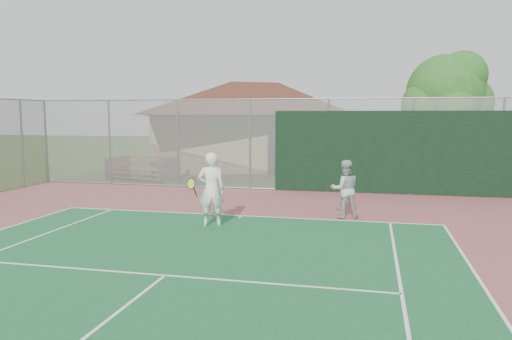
{
  "coord_description": "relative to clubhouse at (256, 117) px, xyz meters",
  "views": [
    {
      "loc": [
        3.57,
        -1.74,
        2.91
      ],
      "look_at": [
        0.76,
        10.39,
        1.52
      ],
      "focal_mm": 35.0,
      "sensor_mm": 36.0,
      "label": 1
    }
  ],
  "objects": [
    {
      "name": "back_fence",
      "position": [
        4.94,
        -8.91,
        -1.13
      ],
      "size": [
        20.08,
        0.11,
        3.53
      ],
      "color": "gray",
      "rests_on": "ground"
    },
    {
      "name": "bleachers",
      "position": [
        -3.64,
        -6.98,
        -2.27
      ],
      "size": [
        3.02,
        2.16,
        1.0
      ],
      "rotation": [
        0.0,
        0.0,
        -0.26
      ],
      "color": "#AA4327",
      "rests_on": "ground"
    },
    {
      "name": "player_grey_back",
      "position": [
        5.71,
        -13.64,
        -1.98
      ],
      "size": [
        0.94,
        0.82,
        1.63
      ],
      "rotation": [
        0.0,
        0.0,
        3.43
      ],
      "color": "#B2B6B8",
      "rests_on": "ground"
    },
    {
      "name": "tree",
      "position": [
        9.71,
        -3.47,
        0.97
      ],
      "size": [
        4.11,
        3.89,
        5.73
      ],
      "color": "#372614",
      "rests_on": "ground"
    },
    {
      "name": "clubhouse",
      "position": [
        0.0,
        0.0,
        0.0
      ],
      "size": [
        15.09,
        12.85,
        5.51
      ],
      "rotation": [
        0.0,
        0.0,
        0.41
      ],
      "color": "tan",
      "rests_on": "ground"
    },
    {
      "name": "player_white_front",
      "position": [
        2.37,
        -15.39,
        -1.83
      ],
      "size": [
        1.02,
        0.75,
        1.92
      ],
      "rotation": [
        0.0,
        0.0,
        3.44
      ],
      "color": "white",
      "rests_on": "ground"
    }
  ]
}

